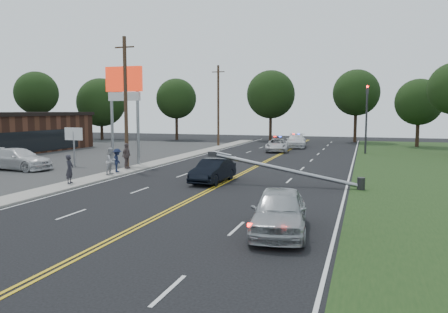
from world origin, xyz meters
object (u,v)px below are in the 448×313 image
(bystander_b, at_px, (111,161))
(bystander_d, at_px, (126,156))
(pylon_sign, at_px, (124,92))
(utility_pole_far, at_px, (218,106))
(utility_pole_mid, at_px, (126,102))
(bystander_a, at_px, (70,169))
(fallen_streetlight, at_px, (292,171))
(traffic_signal, at_px, (367,113))
(emergency_b, at_px, (296,141))
(small_sign, at_px, (74,137))
(bystander_c, at_px, (117,160))
(waiting_sedan, at_px, (279,211))
(parked_car, at_px, (18,159))
(emergency_a, at_px, (277,145))
(crashed_sedan, at_px, (213,171))

(bystander_b, height_order, bystander_d, bystander_d)
(pylon_sign, bearing_deg, utility_pole_far, 86.28)
(utility_pole_mid, height_order, bystander_d, utility_pole_mid)
(pylon_sign, height_order, bystander_a, pylon_sign)
(pylon_sign, height_order, utility_pole_far, utility_pole_far)
(fallen_streetlight, height_order, bystander_d, bystander_d)
(traffic_signal, bearing_deg, emergency_b, 146.15)
(small_sign, height_order, bystander_c, small_sign)
(small_sign, xyz_separation_m, bystander_b, (5.83, -3.83, -1.30))
(small_sign, bearing_deg, waiting_sedan, -36.04)
(utility_pole_mid, relative_size, bystander_b, 5.46)
(utility_pole_mid, relative_size, parked_car, 1.80)
(utility_pole_far, height_order, bystander_a, utility_pole_far)
(bystander_c, bearing_deg, utility_pole_far, -19.65)
(traffic_signal, xyz_separation_m, bystander_c, (-16.70, -20.68, -3.25))
(emergency_a, bearing_deg, emergency_b, 72.12)
(crashed_sedan, relative_size, waiting_sedan, 0.91)
(bystander_d, bearing_deg, traffic_signal, -45.57)
(parked_car, bearing_deg, emergency_a, -33.98)
(fallen_streetlight, xyz_separation_m, emergency_b, (-3.90, 27.37, -0.11))
(bystander_d, bearing_deg, crashed_sedan, -115.55)
(parked_car, distance_m, emergency_b, 31.46)
(traffic_signal, relative_size, waiting_sedan, 1.47)
(utility_pole_far, distance_m, bystander_b, 26.17)
(bystander_a, bearing_deg, pylon_sign, -2.86)
(utility_pole_far, xyz_separation_m, emergency_a, (8.34, -4.54, -4.39))
(emergency_a, distance_m, bystander_d, 19.88)
(bystander_c, bearing_deg, bystander_b, 169.88)
(utility_pole_mid, xyz_separation_m, utility_pole_far, (0.00, 22.00, 0.00))
(waiting_sedan, distance_m, emergency_b, 37.78)
(emergency_a, bearing_deg, waiting_sedan, -85.83)
(pylon_sign, distance_m, small_sign, 5.45)
(traffic_signal, xyz_separation_m, emergency_a, (-9.16, -0.54, -3.51))
(bystander_d, bearing_deg, pylon_sign, 28.46)
(emergency_b, height_order, bystander_c, bystander_c)
(utility_pole_far, height_order, emergency_b, utility_pole_far)
(utility_pole_far, relative_size, emergency_b, 1.80)
(crashed_sedan, distance_m, emergency_b, 27.47)
(small_sign, relative_size, waiting_sedan, 0.65)
(utility_pole_mid, bearing_deg, small_sign, 180.00)
(utility_pole_mid, bearing_deg, emergency_b, 67.92)
(traffic_signal, height_order, emergency_b, traffic_signal)
(traffic_signal, xyz_separation_m, bystander_d, (-17.08, -18.77, -3.12))
(pylon_sign, height_order, crashed_sedan, pylon_sign)
(waiting_sedan, relative_size, emergency_b, 0.86)
(bystander_b, bearing_deg, emergency_b, -15.79)
(utility_pole_mid, relative_size, emergency_a, 1.99)
(bystander_d, bearing_deg, emergency_a, -26.75)
(small_sign, bearing_deg, traffic_signal, 38.90)
(pylon_sign, bearing_deg, traffic_signal, 40.39)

